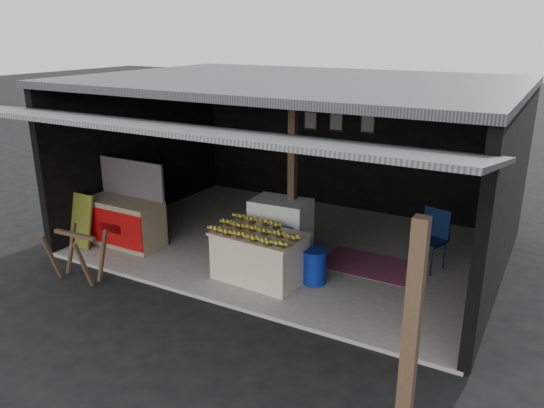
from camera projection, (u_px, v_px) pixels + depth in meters
The scene contains 13 objects.
ground at pixel (213, 303), 7.69m from camera, with size 80.00×80.00×0.00m, color black.
concrete_slab at pixel (292, 244), 9.75m from camera, with size 7.00×5.00×0.06m, color gray.
shophouse at pixel (301, 130), 9.37m from camera, with size 7.40×7.29×3.02m.
banana_table at pixel (259, 256), 8.20m from camera, with size 1.43×0.93×0.76m.
banana_pile at pixel (259, 229), 8.06m from camera, with size 1.28×0.77×0.15m, color gold, non-canonical shape.
white_crate at pixel (281, 230), 8.89m from camera, with size 0.98×0.70×1.05m.
neighbor_stall at pixel (124, 220), 9.57m from camera, with size 1.47×0.67×1.51m.
green_signboard at pixel (78, 220), 9.48m from camera, with size 0.64×0.04×0.97m, color black.
sawhorse at pixel (77, 251), 8.24m from camera, with size 0.82×0.74×0.80m.
water_barrel at pixel (314, 268), 8.11m from camera, with size 0.35×0.35×0.51m, color #0E259B.
plastic_chair at pixel (432, 234), 8.56m from camera, with size 0.59×0.59×0.99m.
magenta_rug at pixel (368, 265), 8.80m from camera, with size 1.50×1.00×0.01m, color #791B4F.
picture_frames at pixel (338, 122), 11.22m from camera, with size 1.62×0.04×0.46m.
Camera 1 is at (4.12, -5.55, 3.77)m, focal length 35.00 mm.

